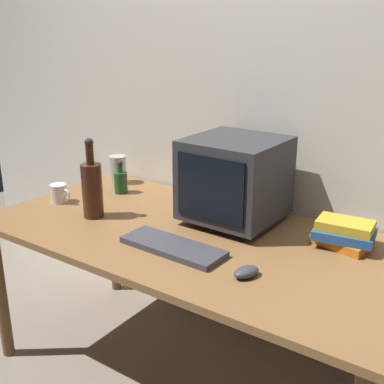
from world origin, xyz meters
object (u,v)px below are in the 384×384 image
Objects in this scene: computer_mouse at (246,272)px; keyboard at (173,247)px; metal_canister at (118,169)px; bottle_tall at (92,188)px; mug at (59,193)px; crt_monitor at (235,179)px; book_stack at (344,234)px; bottle_short at (121,181)px.

keyboard is at bearing -163.34° from computer_mouse.
keyboard is 0.90m from metal_canister.
metal_canister is at bearing 120.14° from bottle_tall.
mug is (-0.77, 0.11, 0.03)m from keyboard.
crt_monitor reaches higher than book_stack.
keyboard is 2.48× the size of bottle_short.
computer_mouse is 0.67× the size of metal_canister.
bottle_tall is at bearing 173.64° from keyboard.
crt_monitor is 3.28× the size of mug.
crt_monitor is at bearing 146.37° from computer_mouse.
crt_monitor is 0.68m from bottle_short.
computer_mouse is 1.04m from bottle_short.
bottle_short reaches higher than book_stack.
bottle_short is 1.15m from book_stack.
metal_canister reaches higher than book_stack.
metal_canister is at bearing 86.86° from mug.
bottle_tall is 1.46× the size of book_stack.
computer_mouse is 0.28× the size of bottle_tall.
computer_mouse is at bearing -2.70° from keyboard.
book_stack is (1.02, 0.33, -0.08)m from bottle_tall.
computer_mouse is (0.29, -0.41, -0.17)m from crt_monitor.
bottle_short is 1.13× the size of metal_canister.
computer_mouse reaches higher than keyboard.
bottle_short is 1.41× the size of mug.
metal_canister is at bearing 175.20° from computer_mouse.
bottle_tall is at bearing -165.54° from computer_mouse.
keyboard is at bearing -33.88° from metal_canister.
computer_mouse is 0.59× the size of bottle_short.
bottle_short is 0.31m from mug.
book_stack is 2.05× the size of mug.
keyboard is 1.17× the size of bottle_tall.
crt_monitor is 0.42m from keyboard.
keyboard is 1.70× the size of book_stack.
mug is (-0.15, -0.28, -0.02)m from bottle_short.
keyboard is at bearing -31.87° from bottle_short.
metal_canister reaches higher than keyboard.
crt_monitor is 0.94× the size of keyboard.
crt_monitor reaches higher than bottle_tall.
bottle_short is at bearing 179.56° from crt_monitor.
computer_mouse is at bearing -6.78° from bottle_tall.
bottle_tall is at bearing -59.86° from metal_canister.
crt_monitor is 0.50m from book_stack.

